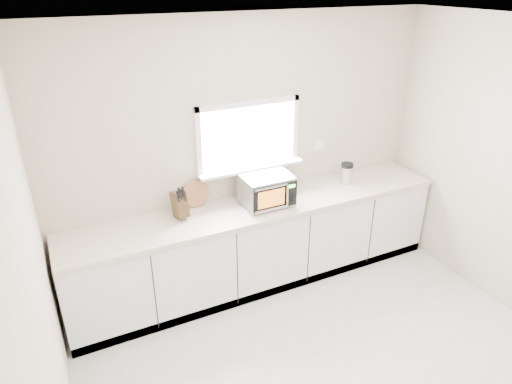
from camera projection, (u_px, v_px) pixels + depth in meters
back_wall at (248, 153)px, 4.59m from camera, size 4.00×0.17×2.70m
cabinets at (261, 245)px, 4.75m from camera, size 3.92×0.60×0.88m
countertop at (261, 206)px, 4.54m from camera, size 3.92×0.64×0.04m
microwave at (267, 190)px, 4.47m from camera, size 0.48×0.40×0.31m
knife_block at (180, 204)px, 4.24m from camera, size 0.13×0.24×0.33m
cutting_board at (196, 194)px, 4.44m from camera, size 0.27×0.06×0.27m
coffee_grinder at (347, 173)px, 4.95m from camera, size 0.17×0.17×0.24m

